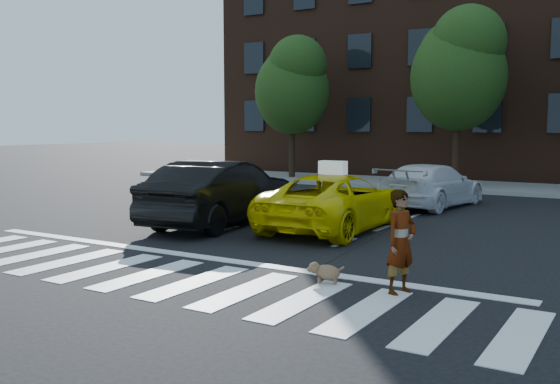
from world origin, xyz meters
name	(u,v)px	position (x,y,z in m)	size (l,w,h in m)	color
ground	(148,275)	(0.00, 0.00, 0.00)	(120.00, 120.00, 0.00)	black
crosswalk	(148,275)	(0.00, 0.00, 0.01)	(13.00, 2.40, 0.01)	silver
stop_line	(206,257)	(0.00, 1.60, 0.01)	(12.00, 0.30, 0.01)	silver
sidewalk_far	(446,185)	(0.00, 17.50, 0.07)	(30.00, 4.00, 0.15)	slate
building	(493,55)	(0.00, 25.00, 6.00)	(26.00, 10.00, 12.00)	#3F2316
tree_left	(293,82)	(-6.97, 17.00, 4.44)	(3.39, 3.38, 6.50)	black
tree_mid	(459,65)	(0.53, 17.00, 4.85)	(3.69, 3.69, 7.10)	black
taxi	(336,202)	(0.71, 5.81, 0.68)	(2.26, 4.90, 1.36)	#E0CC04
black_sedan	(221,193)	(-2.12, 4.94, 0.82)	(1.74, 4.99, 1.64)	black
white_suv	(431,185)	(1.40, 11.08, 0.67)	(1.88, 4.63, 1.34)	silver
woman	(401,242)	(4.08, 1.10, 0.79)	(0.58, 0.38, 1.58)	#999999
dog	(325,271)	(2.84, 1.02, 0.20)	(0.60, 0.34, 0.35)	#996C4E
taxi_sign	(333,168)	(0.71, 5.61, 1.52)	(0.65, 0.28, 0.32)	white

